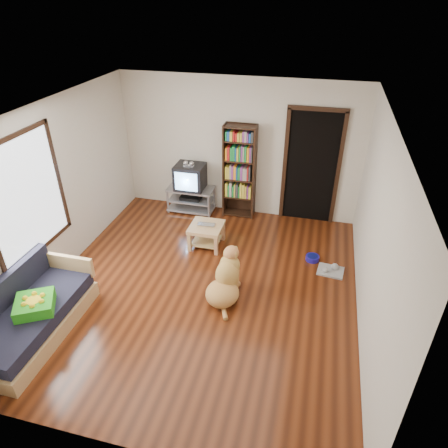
% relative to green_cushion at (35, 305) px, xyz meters
% --- Properties ---
extents(ground, '(5.00, 5.00, 0.00)m').
position_rel_green_cushion_xyz_m(ground, '(1.75, 1.38, -0.49)').
color(ground, '#5F2710').
rests_on(ground, ground).
extents(ceiling, '(5.00, 5.00, 0.00)m').
position_rel_green_cushion_xyz_m(ceiling, '(1.75, 1.38, 2.11)').
color(ceiling, white).
rests_on(ceiling, ground).
extents(wall_back, '(4.50, 0.00, 4.50)m').
position_rel_green_cushion_xyz_m(wall_back, '(1.75, 3.88, 0.81)').
color(wall_back, beige).
rests_on(wall_back, ground).
extents(wall_front, '(4.50, 0.00, 4.50)m').
position_rel_green_cushion_xyz_m(wall_front, '(1.75, -1.12, 0.81)').
color(wall_front, beige).
rests_on(wall_front, ground).
extents(wall_left, '(0.00, 5.00, 5.00)m').
position_rel_green_cushion_xyz_m(wall_left, '(-0.50, 1.38, 0.81)').
color(wall_left, beige).
rests_on(wall_left, ground).
extents(wall_right, '(0.00, 5.00, 5.00)m').
position_rel_green_cushion_xyz_m(wall_right, '(4.00, 1.38, 0.81)').
color(wall_right, beige).
rests_on(wall_right, ground).
extents(green_cushion, '(0.61, 0.61, 0.15)m').
position_rel_green_cushion_xyz_m(green_cushion, '(0.00, 0.00, 0.00)').
color(green_cushion, green).
rests_on(green_cushion, sofa).
extents(laptop, '(0.31, 0.21, 0.02)m').
position_rel_green_cushion_xyz_m(laptop, '(1.50, 2.47, -0.08)').
color(laptop, '#B4B5B8').
rests_on(laptop, coffee_table).
extents(dog_bowl, '(0.22, 0.22, 0.08)m').
position_rel_green_cushion_xyz_m(dog_bowl, '(3.32, 2.50, -0.45)').
color(dog_bowl, navy).
rests_on(dog_bowl, ground).
extents(grey_rag, '(0.43, 0.36, 0.03)m').
position_rel_green_cushion_xyz_m(grey_rag, '(3.62, 2.25, -0.48)').
color(grey_rag, '#9D9D9D').
rests_on(grey_rag, ground).
extents(window, '(0.03, 1.46, 1.70)m').
position_rel_green_cushion_xyz_m(window, '(-0.48, 0.88, 1.01)').
color(window, white).
rests_on(window, wall_left).
extents(doorway, '(1.03, 0.05, 2.19)m').
position_rel_green_cushion_xyz_m(doorway, '(3.10, 3.86, 0.62)').
color(doorway, black).
rests_on(doorway, wall_back).
extents(tv_stand, '(0.90, 0.45, 0.50)m').
position_rel_green_cushion_xyz_m(tv_stand, '(0.85, 3.63, -0.23)').
color(tv_stand, '#99999E').
rests_on(tv_stand, ground).
extents(crt_tv, '(0.55, 0.52, 0.58)m').
position_rel_green_cushion_xyz_m(crt_tv, '(0.85, 3.65, 0.25)').
color(crt_tv, black).
rests_on(crt_tv, tv_stand).
extents(bookshelf, '(0.60, 0.30, 1.80)m').
position_rel_green_cushion_xyz_m(bookshelf, '(1.80, 3.72, 0.51)').
color(bookshelf, black).
rests_on(bookshelf, ground).
extents(sofa, '(0.80, 1.80, 0.80)m').
position_rel_green_cushion_xyz_m(sofa, '(-0.12, -0.00, -0.23)').
color(sofa, tan).
rests_on(sofa, ground).
extents(coffee_table, '(0.55, 0.55, 0.40)m').
position_rel_green_cushion_xyz_m(coffee_table, '(1.50, 2.50, -0.21)').
color(coffee_table, tan).
rests_on(coffee_table, ground).
extents(dog, '(0.55, 0.94, 0.76)m').
position_rel_green_cushion_xyz_m(dog, '(2.14, 1.30, -0.22)').
color(dog, '#BD7F48').
rests_on(dog, ground).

